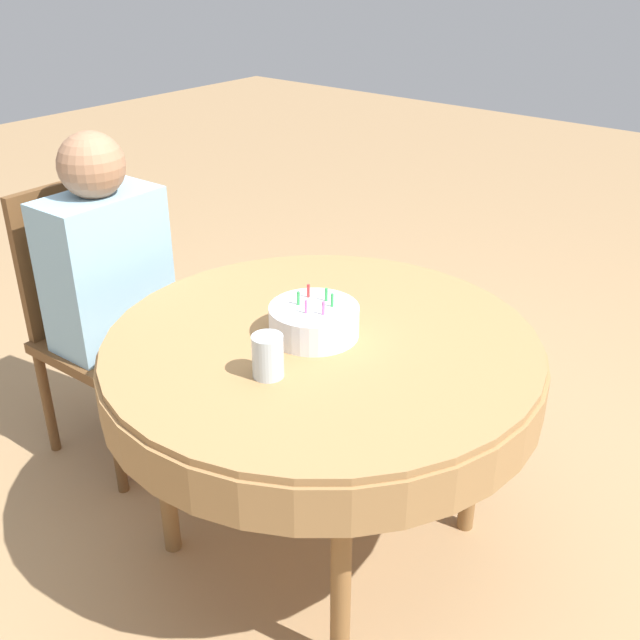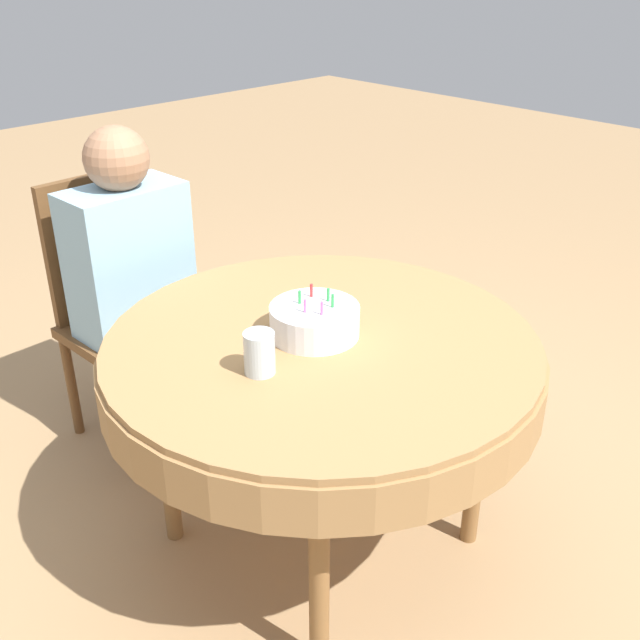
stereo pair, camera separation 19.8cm
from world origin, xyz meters
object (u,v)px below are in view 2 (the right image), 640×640
(person, at_px, (133,264))
(birthday_cake, at_px, (316,320))
(drinking_glass, at_px, (259,353))
(chair, at_px, (123,305))

(person, distance_m, birthday_cake, 0.81)
(person, height_order, drinking_glass, person)
(person, bearing_deg, chair, 90.00)
(birthday_cake, distance_m, drinking_glass, 0.24)
(drinking_glass, bearing_deg, chair, 80.62)
(chair, height_order, drinking_glass, chair)
(chair, xyz_separation_m, person, (0.00, -0.10, 0.19))
(person, bearing_deg, birthday_cake, -86.58)
(chair, xyz_separation_m, birthday_cake, (0.08, -0.90, 0.25))
(drinking_glass, bearing_deg, person, 79.32)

